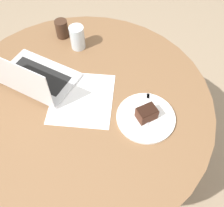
# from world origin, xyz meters

# --- Properties ---
(ground_plane) EXTENTS (12.00, 12.00, 0.00)m
(ground_plane) POSITION_xyz_m (0.00, 0.00, 0.00)
(ground_plane) COLOR gray
(dining_table) EXTENTS (1.18, 1.18, 0.75)m
(dining_table) POSITION_xyz_m (0.00, 0.00, 0.61)
(dining_table) COLOR brown
(dining_table) RESTS_ON ground_plane
(paper_document) EXTENTS (0.32, 0.30, 0.00)m
(paper_document) POSITION_xyz_m (-0.01, 0.01, 0.76)
(paper_document) COLOR white
(paper_document) RESTS_ON dining_table
(plate) EXTENTS (0.25, 0.25, 0.01)m
(plate) POSITION_xyz_m (0.04, 0.30, 0.76)
(plate) COLOR white
(plate) RESTS_ON dining_table
(cake_slice) EXTENTS (0.09, 0.10, 0.06)m
(cake_slice) POSITION_xyz_m (0.04, 0.30, 0.79)
(cake_slice) COLOR #472619
(cake_slice) RESTS_ON plate
(fork) EXTENTS (0.17, 0.03, 0.00)m
(fork) POSITION_xyz_m (-0.01, 0.30, 0.77)
(fork) COLOR silver
(fork) RESTS_ON plate
(coffee_glass) EXTENTS (0.07, 0.07, 0.09)m
(coffee_glass) POSITION_xyz_m (-0.39, -0.20, 0.80)
(coffee_glass) COLOR #3D2619
(coffee_glass) RESTS_ON dining_table
(water_glass) EXTENTS (0.07, 0.07, 0.12)m
(water_glass) POSITION_xyz_m (-0.33, -0.09, 0.81)
(water_glass) COLOR silver
(water_glass) RESTS_ON dining_table
(laptop) EXTENTS (0.32, 0.40, 0.22)m
(laptop) POSITION_xyz_m (-0.06, -0.23, 0.79)
(laptop) COLOR silver
(laptop) RESTS_ON dining_table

